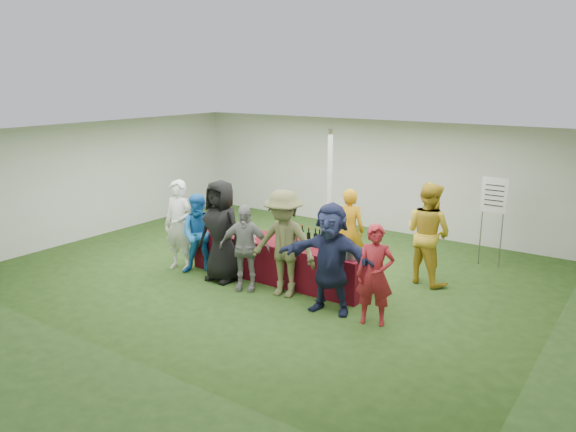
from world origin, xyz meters
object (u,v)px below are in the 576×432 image
Objects in this scene: staff_back at (428,233)px; customer_2 at (221,231)px; wine_list_sign at (494,202)px; customer_1 at (200,234)px; staff_pourer at (349,231)px; customer_0 at (179,225)px; customer_3 at (244,248)px; customer_6 at (375,275)px; customer_5 at (331,258)px; customer_4 at (284,244)px; serving_table at (279,260)px; dump_bucket at (351,254)px.

staff_back is 3.78m from customer_2.
staff_back is at bearing -113.86° from wine_list_sign.
customer_2 is at bearing -40.09° from customer_1.
staff_pourer is 0.87× the size of customer_2.
customer_1 is (0.49, 0.07, -0.11)m from customer_0.
customer_1 is at bearing 1.97° from customer_0.
wine_list_sign is at bearing -96.59° from staff_back.
customer_6 is at bearing -26.35° from customer_3.
customer_5 is (-0.79, -2.16, -0.04)m from staff_back.
customer_4 is at bearing 155.27° from customer_6.
wine_list_sign is 5.75m from customer_1.
serving_table is 1.60m from customer_1.
customer_6 is at bearing -18.23° from serving_table.
customer_1 is at bearing 157.22° from customer_6.
staff_pourer is 2.38m from customer_6.
customer_2 is (1.08, 0.00, 0.06)m from customer_0.
customer_2 reaches higher than serving_table.
customer_4 is (1.38, 0.03, -0.02)m from customer_2.
staff_back is (-0.71, -1.60, -0.37)m from wine_list_sign.
staff_pourer reaches higher than dump_bucket.
staff_pourer is at bearing 46.38° from customer_2.
customer_0 is at bearing 158.53° from customer_6.
customer_4 is at bearing -5.64° from customer_0.
dump_bucket is 0.12× the size of staff_back.
customer_4 is at bearing 65.55° from staff_back.
customer_0 is at bearing 10.81° from staff_pourer.
customer_1 is 0.99× the size of customer_6.
wine_list_sign is at bearing 43.94° from customer_2.
wine_list_sign reaches higher than dump_bucket.
staff_back is at bearing 14.17° from customer_3.
customer_5 is (3.47, -0.11, 0.01)m from customer_0.
customer_6 is at bearing -8.02° from customer_0.
customer_1 is (-4.48, -3.58, -0.54)m from wine_list_sign.
staff_back is 1.21× the size of customer_1.
customer_0 is 1.13× the size of customer_6.
staff_pourer is (-2.18, -1.90, -0.49)m from wine_list_sign.
staff_pourer is 0.88× the size of staff_back.
staff_pourer is at bearing 119.73° from dump_bucket.
customer_5 is at bearing 159.41° from customer_6.
customer_2 reaches higher than customer_1.
dump_bucket is at bearing -113.79° from wine_list_sign.
staff_back is 4.73m from customer_0.
wine_list_sign is at bearing 59.65° from customer_5.
customer_3 is (0.64, -0.12, -0.18)m from customer_2.
customer_3 is at bearing 39.03° from staff_pourer.
customer_5 is (0.68, -1.86, 0.08)m from staff_pourer.
wine_list_sign is at bearing 48.61° from customer_4.
customer_3 is at bearing 171.66° from customer_5.
staff_back is at bearing 33.52° from customer_2.
customer_6 is (0.79, -0.01, -0.12)m from customer_5.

